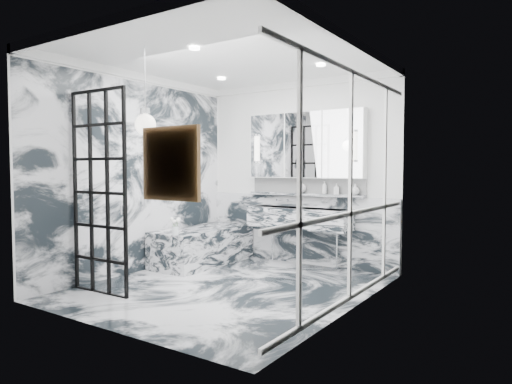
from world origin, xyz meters
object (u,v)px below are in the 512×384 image
Objects in this scene: mirror_cabinet at (305,145)px; trough_sink at (299,218)px; crittall_door at (99,193)px; bathtub at (203,246)px.

trough_sink is at bearing -90.00° from mirror_cabinet.
crittall_door reaches higher than mirror_cabinet.
crittall_door is 1.24× the size of mirror_cabinet.
trough_sink is at bearing 62.98° from crittall_door.
trough_sink is (1.25, 2.60, -0.45)m from crittall_door.
crittall_door is 1.43× the size of bathtub.
crittall_door is 1.48× the size of trough_sink.
mirror_cabinet is at bearing 64.38° from crittall_door.
bathtub is at bearing 90.92° from crittall_door.
bathtub is at bearing -153.52° from trough_sink.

